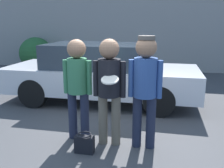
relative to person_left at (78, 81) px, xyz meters
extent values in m
plane|color=#3F3F42|center=(0.50, 0.07, -1.03)|extent=(56.00, 56.00, 0.00)
cube|color=gray|center=(0.50, 6.76, 0.88)|extent=(24.00, 0.18, 3.81)
cylinder|color=#1E2338|center=(-0.11, 0.00, -0.61)|extent=(0.15, 0.15, 0.83)
cylinder|color=#1E2338|center=(0.11, 0.00, -0.61)|extent=(0.15, 0.15, 0.83)
cylinder|color=#33724C|center=(0.00, 0.00, 0.09)|extent=(0.33, 0.33, 0.59)
cylinder|color=#33724C|center=(-0.20, 0.00, 0.07)|extent=(0.09, 0.09, 0.57)
cylinder|color=#33724C|center=(0.20, 0.00, 0.07)|extent=(0.09, 0.09, 0.57)
sphere|color=#8C664C|center=(0.00, 0.00, 0.54)|extent=(0.31, 0.31, 0.31)
cylinder|color=#665B4C|center=(0.46, -0.09, -0.61)|extent=(0.15, 0.15, 0.84)
cylinder|color=#665B4C|center=(0.68, -0.09, -0.61)|extent=(0.15, 0.15, 0.84)
cylinder|color=black|center=(0.57, -0.09, 0.11)|extent=(0.36, 0.36, 0.59)
cylinder|color=black|center=(0.35, -0.09, 0.09)|extent=(0.09, 0.09, 0.58)
cylinder|color=black|center=(0.79, -0.09, 0.09)|extent=(0.09, 0.09, 0.58)
sphere|color=#8C664C|center=(0.57, -0.09, 0.56)|extent=(0.31, 0.31, 0.31)
cylinder|color=silver|center=(0.63, -0.35, 0.14)|extent=(0.26, 0.26, 0.10)
cylinder|color=#1E2338|center=(1.02, -0.08, -0.60)|extent=(0.15, 0.15, 0.86)
cylinder|color=#1E2338|center=(1.24, -0.08, -0.60)|extent=(0.15, 0.15, 0.86)
cylinder|color=#2D4C8C|center=(1.13, -0.08, 0.13)|extent=(0.36, 0.36, 0.61)
cylinder|color=#2D4C8C|center=(0.91, -0.08, 0.11)|extent=(0.09, 0.09, 0.59)
cylinder|color=#2D4C8C|center=(1.35, -0.08, 0.11)|extent=(0.09, 0.09, 0.59)
sphere|color=#8C664C|center=(1.13, -0.08, 0.60)|extent=(0.32, 0.32, 0.32)
cylinder|color=#4C4742|center=(1.13, -0.08, 0.74)|extent=(0.26, 0.26, 0.06)
cube|color=silver|center=(-0.14, 2.16, -0.43)|extent=(4.77, 1.81, 0.61)
cube|color=#28333D|center=(-0.24, 2.16, 0.16)|extent=(2.48, 1.56, 0.58)
cylinder|color=black|center=(1.34, 2.97, -0.68)|extent=(0.69, 0.22, 0.69)
cylinder|color=black|center=(1.34, 1.35, -0.68)|extent=(0.69, 0.22, 0.69)
cylinder|color=black|center=(-1.62, 2.97, -0.68)|extent=(0.69, 0.22, 0.69)
cylinder|color=black|center=(-1.62, 1.35, -0.68)|extent=(0.69, 0.22, 0.69)
sphere|color=#285B2D|center=(-3.97, 5.87, -0.34)|extent=(1.38, 1.38, 1.38)
cube|color=black|center=(0.25, -0.47, -0.89)|extent=(0.30, 0.14, 0.27)
torus|color=black|center=(0.25, -0.47, -0.73)|extent=(0.23, 0.23, 0.02)
camera|label=1|loc=(1.41, -3.85, 0.96)|focal=40.00mm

